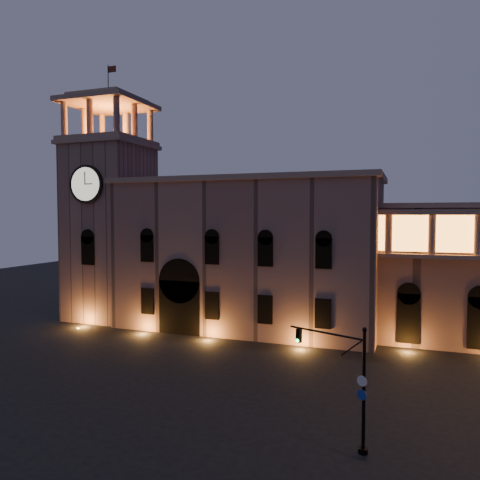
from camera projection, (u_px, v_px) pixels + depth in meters
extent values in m
plane|color=black|center=(176.00, 396.00, 34.40)|extent=(160.00, 160.00, 0.00)
cube|color=#886359|center=(248.00, 256.00, 55.29)|extent=(30.00, 12.00, 17.00)
cube|color=gray|center=(248.00, 181.00, 54.82)|extent=(30.80, 12.80, 0.60)
cube|color=black|center=(182.00, 307.00, 52.55)|extent=(5.00, 1.40, 6.00)
cylinder|color=black|center=(182.00, 280.00, 52.39)|extent=(5.00, 1.40, 5.00)
cube|color=orange|center=(181.00, 309.00, 52.38)|extent=(4.20, 0.20, 5.00)
cube|color=#886359|center=(110.00, 233.00, 60.52)|extent=(9.00, 9.00, 22.00)
cube|color=gray|center=(109.00, 145.00, 59.93)|extent=(9.80, 9.80, 0.50)
cylinder|color=black|center=(86.00, 184.00, 55.81)|extent=(4.60, 0.35, 4.60)
cylinder|color=beige|center=(85.00, 184.00, 55.68)|extent=(4.00, 0.12, 4.00)
cube|color=gray|center=(109.00, 141.00, 59.90)|extent=(9.40, 9.40, 0.50)
cube|color=orange|center=(109.00, 139.00, 59.88)|extent=(6.80, 6.80, 0.15)
cylinder|color=gray|center=(64.00, 119.00, 57.50)|extent=(0.76, 0.76, 4.20)
cylinder|color=gray|center=(90.00, 117.00, 56.21)|extent=(0.76, 0.76, 4.20)
cylinder|color=gray|center=(117.00, 115.00, 54.91)|extent=(0.76, 0.76, 4.20)
cylinder|color=gray|center=(102.00, 130.00, 64.64)|extent=(0.76, 0.76, 4.20)
cylinder|color=gray|center=(126.00, 128.00, 63.34)|extent=(0.76, 0.76, 4.20)
cylinder|color=gray|center=(150.00, 126.00, 62.05)|extent=(0.76, 0.76, 4.20)
cylinder|color=gray|center=(84.00, 125.00, 61.07)|extent=(0.76, 0.76, 4.20)
cylinder|color=gray|center=(134.00, 121.00, 58.48)|extent=(0.76, 0.76, 4.20)
cube|color=gray|center=(109.00, 104.00, 59.65)|extent=(9.80, 9.80, 0.60)
cube|color=gray|center=(108.00, 99.00, 59.62)|extent=(7.50, 7.50, 0.60)
cylinder|color=black|center=(108.00, 81.00, 59.50)|extent=(0.10, 0.10, 4.00)
plane|color=#4C2015|center=(112.00, 69.00, 59.22)|extent=(1.20, 0.00, 1.20)
cylinder|color=gray|center=(389.00, 233.00, 46.39)|extent=(0.70, 0.70, 4.00)
cylinder|color=gray|center=(432.00, 234.00, 45.03)|extent=(0.70, 0.70, 4.00)
cylinder|color=gray|center=(478.00, 234.00, 43.67)|extent=(0.70, 0.70, 4.00)
cylinder|color=black|center=(364.00, 393.00, 25.89)|extent=(0.20, 0.20, 6.88)
cylinder|color=black|center=(363.00, 451.00, 26.06)|extent=(0.55, 0.55, 0.29)
sphere|color=black|center=(365.00, 330.00, 25.70)|extent=(0.28, 0.28, 0.28)
cylinder|color=black|center=(326.00, 333.00, 27.35)|extent=(4.62, 1.89, 0.12)
cube|color=black|center=(299.00, 336.00, 28.61)|extent=(0.37, 0.36, 0.84)
cylinder|color=#0CE53F|center=(297.00, 341.00, 28.50)|extent=(0.19, 0.14, 0.18)
cylinder|color=silver|center=(362.00, 381.00, 25.78)|extent=(0.56, 0.25, 0.59)
cylinder|color=navy|center=(362.00, 395.00, 25.82)|extent=(0.56, 0.25, 0.59)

